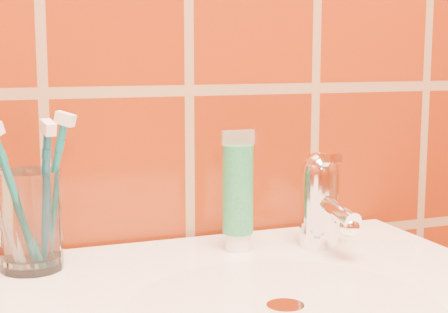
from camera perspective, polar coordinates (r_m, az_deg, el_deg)
name	(u,v)px	position (r m, az deg, el deg)	size (l,w,h in m)	color
glass_tumbler	(31,221)	(0.79, -15.78, -5.14)	(0.07, 0.07, 0.11)	white
toothpaste_tube	(238,195)	(0.83, 1.16, -3.18)	(0.04, 0.04, 0.15)	white
faucet	(321,197)	(0.86, 8.09, -3.33)	(0.05, 0.11, 0.12)	white
toothbrush_0	(44,198)	(0.77, -14.72, -3.32)	(0.03, 0.06, 0.18)	navy
toothbrush_1	(3,192)	(0.80, -17.87, -2.84)	(0.06, 0.07, 0.18)	white
toothbrush_2	(51,192)	(0.78, -14.22, -2.87)	(0.06, 0.05, 0.18)	#0D6A75
toothbrush_3	(17,201)	(0.76, -16.83, -3.59)	(0.07, 0.06, 0.18)	#0D6D74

